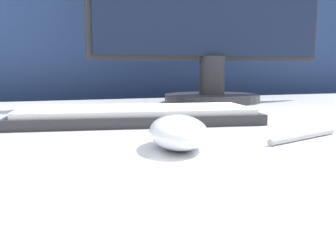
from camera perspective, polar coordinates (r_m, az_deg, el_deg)
The scene contains 5 objects.
partition_panel at distance 1.25m, azimuth -9.27°, elevation -0.87°, with size 5.00×0.03×1.26m.
computer_mouse_near at distance 0.42m, azimuth 1.50°, elevation -0.85°, with size 0.09×0.12×0.04m.
keyboard at distance 0.62m, azimuth -4.70°, elevation 1.59°, with size 0.40×0.20×0.02m.
monitor at distance 1.01m, azimuth 6.55°, elevation 17.08°, with size 0.62×0.24×0.46m.
pen at distance 0.50m, azimuth 19.04°, elevation -1.43°, with size 0.13×0.05×0.01m.
Camera 1 is at (-0.22, -0.58, 0.82)m, focal length 42.00 mm.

